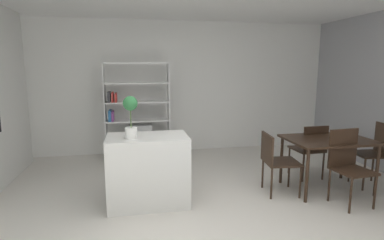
% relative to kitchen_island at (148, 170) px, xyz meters
% --- Properties ---
extents(ground_plane, '(9.16, 9.16, 0.00)m').
position_rel_kitchen_island_xyz_m(ground_plane, '(0.60, -0.75, -0.44)').
color(ground_plane, beige).
extents(back_partition, '(6.67, 0.06, 2.64)m').
position_rel_kitchen_island_xyz_m(back_partition, '(0.60, 2.48, 0.88)').
color(back_partition, white).
rests_on(back_partition, ground_plane).
extents(kitchen_island, '(1.00, 0.61, 0.88)m').
position_rel_kitchen_island_xyz_m(kitchen_island, '(0.00, 0.00, 0.00)').
color(kitchen_island, silver).
rests_on(kitchen_island, ground_plane).
extents(potted_plant_on_island, '(0.17, 0.17, 0.51)m').
position_rel_kitchen_island_xyz_m(potted_plant_on_island, '(-0.19, -0.09, 0.74)').
color(potted_plant_on_island, white).
rests_on(potted_plant_on_island, kitchen_island).
extents(open_bookshelf, '(1.20, 0.35, 1.81)m').
position_rel_kitchen_island_xyz_m(open_bookshelf, '(-0.11, 2.07, 0.37)').
color(open_bookshelf, white).
rests_on(open_bookshelf, ground_plane).
extents(dining_table, '(1.15, 0.81, 0.74)m').
position_rel_kitchen_island_xyz_m(dining_table, '(2.51, -0.01, 0.22)').
color(dining_table, black).
rests_on(dining_table, ground_plane).
extents(dining_chair_far, '(0.43, 0.47, 0.86)m').
position_rel_kitchen_island_xyz_m(dining_chair_far, '(2.51, 0.42, 0.07)').
color(dining_chair_far, black).
rests_on(dining_chair_far, ground_plane).
extents(dining_chair_near, '(0.47, 0.46, 0.95)m').
position_rel_kitchen_island_xyz_m(dining_chair_near, '(2.50, -0.44, 0.11)').
color(dining_chair_near, black).
rests_on(dining_chair_near, ground_plane).
extents(dining_chair_window_side, '(0.47, 0.44, 0.93)m').
position_rel_kitchen_island_xyz_m(dining_chair_window_side, '(3.30, -0.02, 0.11)').
color(dining_chair_window_side, black).
rests_on(dining_chair_window_side, ground_plane).
extents(dining_chair_island_side, '(0.50, 0.50, 0.84)m').
position_rel_kitchen_island_xyz_m(dining_chair_island_side, '(1.72, -0.00, 0.07)').
color(dining_chair_island_side, black).
rests_on(dining_chair_island_side, ground_plane).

